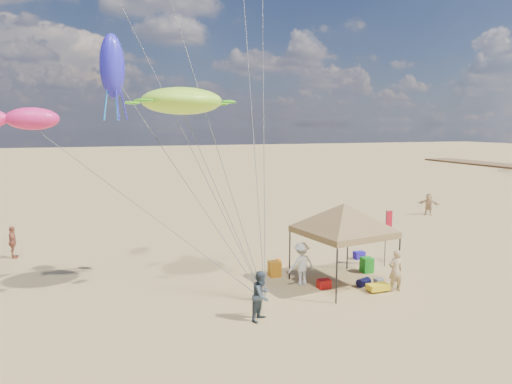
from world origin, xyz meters
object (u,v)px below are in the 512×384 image
(cooler_red, at_px, (324,284))
(chair_yellow, at_px, (274,269))
(canopy_tent, at_px, (344,206))
(chair_green, at_px, (367,265))
(cooler_blue, at_px, (359,255))
(feather_flag, at_px, (388,228))
(person_far_c, at_px, (429,204))
(beach_cart, at_px, (378,287))
(person_far_a, at_px, (13,242))
(person_near_a, at_px, (396,270))
(person_near_b, at_px, (261,296))
(person_near_c, at_px, (301,264))

(cooler_red, relative_size, chair_yellow, 0.77)
(canopy_tent, distance_m, chair_yellow, 4.37)
(chair_green, bearing_deg, cooler_blue, 67.27)
(feather_flag, distance_m, person_far_c, 14.95)
(cooler_blue, height_order, chair_green, chair_green)
(feather_flag, relative_size, beach_cart, 3.11)
(beach_cart, relative_size, person_far_c, 0.53)
(canopy_tent, height_order, person_far_a, canopy_tent)
(chair_green, relative_size, person_near_a, 0.39)
(person_near_b, height_order, person_far_c, person_near_b)
(person_near_c, height_order, person_far_c, person_near_c)
(person_far_a, bearing_deg, feather_flag, -122.15)
(canopy_tent, relative_size, chair_yellow, 9.42)
(canopy_tent, distance_m, beach_cart, 3.62)
(person_near_b, relative_size, person_far_a, 1.05)
(cooler_red, xyz_separation_m, person_far_c, (15.24, 12.10, 0.66))
(feather_flag, bearing_deg, canopy_tent, -154.40)
(canopy_tent, height_order, person_near_b, canopy_tent)
(person_far_a, distance_m, person_far_c, 28.48)
(person_near_b, bearing_deg, chair_green, -13.12)
(person_far_c, bearing_deg, person_far_a, -131.10)
(cooler_blue, distance_m, person_near_a, 4.88)
(cooler_blue, relative_size, beach_cart, 0.60)
(person_near_b, height_order, person_near_c, person_near_c)
(chair_green, height_order, person_near_b, person_near_b)
(chair_yellow, bearing_deg, chair_green, -11.30)
(beach_cart, bearing_deg, person_near_b, -169.07)
(person_far_c, bearing_deg, chair_yellow, -105.66)
(chair_green, distance_m, person_near_a, 2.69)
(feather_flag, relative_size, person_near_c, 1.49)
(cooler_red, bearing_deg, feather_flag, 22.80)
(canopy_tent, relative_size, cooler_red, 12.22)
(cooler_red, relative_size, chair_green, 0.77)
(chair_green, xyz_separation_m, chair_yellow, (-4.33, 0.87, 0.00))
(person_near_a, bearing_deg, canopy_tent, -38.51)
(canopy_tent, distance_m, cooler_red, 3.40)
(chair_yellow, bearing_deg, cooler_red, -57.63)
(cooler_red, distance_m, cooler_blue, 5.10)
(beach_cart, distance_m, person_near_a, 1.00)
(chair_yellow, xyz_separation_m, beach_cart, (3.32, -3.31, -0.15))
(person_near_c, xyz_separation_m, person_far_c, (15.97, 11.38, -0.09))
(person_near_b, xyz_separation_m, person_far_c, (18.87, 14.28, -0.04))
(cooler_blue, bearing_deg, person_far_a, 160.29)
(cooler_red, distance_m, person_far_a, 16.18)
(canopy_tent, relative_size, chair_green, 9.42)
(person_near_a, bearing_deg, cooler_blue, -99.94)
(person_near_b, distance_m, person_far_c, 23.66)
(cooler_blue, height_order, person_far_a, person_far_a)
(person_far_a, bearing_deg, cooler_red, -134.48)
(beach_cart, height_order, person_near_b, person_near_b)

